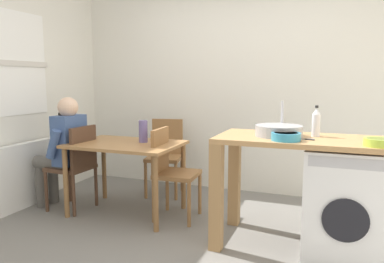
{
  "coord_description": "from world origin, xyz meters",
  "views": [
    {
      "loc": [
        1.08,
        -2.73,
        1.38
      ],
      "look_at": [
        -0.13,
        0.45,
        0.9
      ],
      "focal_mm": 34.62,
      "sensor_mm": 36.0,
      "label": 1
    }
  ],
  "objects_px": {
    "washing_machine": "(345,202)",
    "bottle_tall_green": "(316,123)",
    "chair_person_seat": "(76,163)",
    "chair_opposite": "(170,168)",
    "vase": "(143,131)",
    "seated_person": "(63,147)",
    "colander": "(379,142)",
    "dining_table": "(126,152)",
    "chair_spare_by_wall": "(166,152)",
    "mixing_bowl": "(286,136)"
  },
  "relations": [
    {
      "from": "vase",
      "to": "chair_spare_by_wall",
      "type": "bearing_deg",
      "value": 95.49
    },
    {
      "from": "chair_person_seat",
      "to": "chair_spare_by_wall",
      "type": "distance_m",
      "value": 1.08
    },
    {
      "from": "seated_person",
      "to": "colander",
      "type": "bearing_deg",
      "value": -93.97
    },
    {
      "from": "chair_opposite",
      "to": "chair_spare_by_wall",
      "type": "height_order",
      "value": "same"
    },
    {
      "from": "seated_person",
      "to": "bottle_tall_green",
      "type": "relative_size",
      "value": 4.75
    },
    {
      "from": "bottle_tall_green",
      "to": "vase",
      "type": "distance_m",
      "value": 1.71
    },
    {
      "from": "bottle_tall_green",
      "to": "seated_person",
      "type": "bearing_deg",
      "value": -179.95
    },
    {
      "from": "vase",
      "to": "chair_opposite",
      "type": "bearing_deg",
      "value": -9.5
    },
    {
      "from": "dining_table",
      "to": "chair_spare_by_wall",
      "type": "height_order",
      "value": "chair_spare_by_wall"
    },
    {
      "from": "colander",
      "to": "bottle_tall_green",
      "type": "bearing_deg",
      "value": 143.9
    },
    {
      "from": "chair_spare_by_wall",
      "to": "colander",
      "type": "relative_size",
      "value": 4.5
    },
    {
      "from": "chair_spare_by_wall",
      "to": "mixing_bowl",
      "type": "bearing_deg",
      "value": 131.81
    },
    {
      "from": "mixing_bowl",
      "to": "colander",
      "type": "xyz_separation_m",
      "value": [
        0.63,
        -0.02,
        -0.0
      ]
    },
    {
      "from": "vase",
      "to": "colander",
      "type": "bearing_deg",
      "value": -13.5
    },
    {
      "from": "chair_spare_by_wall",
      "to": "vase",
      "type": "distance_m",
      "value": 0.76
    },
    {
      "from": "chair_spare_by_wall",
      "to": "dining_table",
      "type": "bearing_deg",
      "value": 72.33
    },
    {
      "from": "chair_spare_by_wall",
      "to": "bottle_tall_green",
      "type": "relative_size",
      "value": 3.56
    },
    {
      "from": "bottle_tall_green",
      "to": "colander",
      "type": "height_order",
      "value": "bottle_tall_green"
    },
    {
      "from": "seated_person",
      "to": "chair_opposite",
      "type": "bearing_deg",
      "value": -81.12
    },
    {
      "from": "chair_person_seat",
      "to": "colander",
      "type": "distance_m",
      "value": 2.86
    },
    {
      "from": "chair_person_seat",
      "to": "chair_spare_by_wall",
      "type": "bearing_deg",
      "value": -33.77
    },
    {
      "from": "chair_person_seat",
      "to": "chair_opposite",
      "type": "distance_m",
      "value": 1.03
    },
    {
      "from": "seated_person",
      "to": "chair_person_seat",
      "type": "bearing_deg",
      "value": -90.0
    },
    {
      "from": "seated_person",
      "to": "colander",
      "type": "relative_size",
      "value": 6.0
    },
    {
      "from": "washing_machine",
      "to": "bottle_tall_green",
      "type": "bearing_deg",
      "value": 158.39
    },
    {
      "from": "chair_person_seat",
      "to": "vase",
      "type": "bearing_deg",
      "value": -71.75
    },
    {
      "from": "washing_machine",
      "to": "colander",
      "type": "height_order",
      "value": "colander"
    },
    {
      "from": "dining_table",
      "to": "chair_spare_by_wall",
      "type": "relative_size",
      "value": 1.22
    },
    {
      "from": "chair_opposite",
      "to": "seated_person",
      "type": "distance_m",
      "value": 1.2
    },
    {
      "from": "chair_opposite",
      "to": "bottle_tall_green",
      "type": "height_order",
      "value": "bottle_tall_green"
    },
    {
      "from": "chair_person_seat",
      "to": "washing_machine",
      "type": "bearing_deg",
      "value": -89.92
    },
    {
      "from": "washing_machine",
      "to": "vase",
      "type": "distance_m",
      "value": 2.0
    },
    {
      "from": "colander",
      "to": "washing_machine",
      "type": "bearing_deg",
      "value": 130.74
    },
    {
      "from": "mixing_bowl",
      "to": "colander",
      "type": "height_order",
      "value": "mixing_bowl"
    },
    {
      "from": "mixing_bowl",
      "to": "colander",
      "type": "distance_m",
      "value": 0.63
    },
    {
      "from": "colander",
      "to": "chair_person_seat",
      "type": "bearing_deg",
      "value": 173.79
    },
    {
      "from": "chair_opposite",
      "to": "vase",
      "type": "distance_m",
      "value": 0.48
    },
    {
      "from": "mixing_bowl",
      "to": "colander",
      "type": "bearing_deg",
      "value": -1.82
    },
    {
      "from": "bottle_tall_green",
      "to": "vase",
      "type": "height_order",
      "value": "bottle_tall_green"
    },
    {
      "from": "dining_table",
      "to": "washing_machine",
      "type": "bearing_deg",
      "value": -5.24
    },
    {
      "from": "bottle_tall_green",
      "to": "vase",
      "type": "relative_size",
      "value": 1.12
    },
    {
      "from": "chair_spare_by_wall",
      "to": "vase",
      "type": "relative_size",
      "value": 3.97
    },
    {
      "from": "chair_opposite",
      "to": "washing_machine",
      "type": "xyz_separation_m",
      "value": [
        1.6,
        -0.24,
        -0.08
      ]
    },
    {
      "from": "dining_table",
      "to": "washing_machine",
      "type": "xyz_separation_m",
      "value": [
        2.08,
        -0.19,
        -0.21
      ]
    },
    {
      "from": "washing_machine",
      "to": "dining_table",
      "type": "bearing_deg",
      "value": 174.76
    },
    {
      "from": "chair_person_seat",
      "to": "bottle_tall_green",
      "type": "distance_m",
      "value": 2.44
    },
    {
      "from": "washing_machine",
      "to": "bottle_tall_green",
      "type": "xyz_separation_m",
      "value": [
        -0.24,
        0.1,
        0.6
      ]
    },
    {
      "from": "chair_spare_by_wall",
      "to": "colander",
      "type": "bearing_deg",
      "value": 140.19
    },
    {
      "from": "seated_person",
      "to": "washing_machine",
      "type": "bearing_deg",
      "value": -89.92
    },
    {
      "from": "chair_opposite",
      "to": "vase",
      "type": "bearing_deg",
      "value": -102.97
    }
  ]
}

